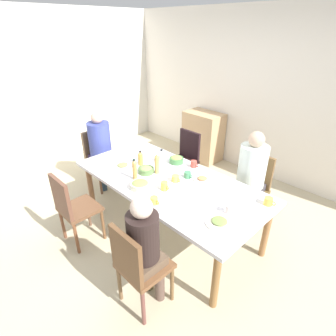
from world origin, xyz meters
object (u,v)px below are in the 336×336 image
(bottle_2, at_px, (140,158))
(person_1, at_px, (251,171))
(cup_2, at_px, (194,164))
(bottle_3, at_px, (157,164))
(person_3, at_px, (100,144))
(cup_4, at_px, (164,186))
(dining_table, at_px, (168,184))
(plate_1, at_px, (123,166))
(bowl_0, at_px, (140,185))
(person_2, at_px, (145,244))
(side_cabinet, at_px, (203,136))
(bowl_2, at_px, (176,160))
(bowl_1, at_px, (146,170))
(chair_0, at_px, (185,157))
(plate_2, at_px, (202,179))
(chair_4, at_px, (72,206))
(cup_1, at_px, (229,209))
(bottle_1, at_px, (135,170))
(cup_5, at_px, (188,175))
(cup_0, at_px, (176,178))
(cup_3, at_px, (269,201))
(chair_1, at_px, (252,185))
(chair_2, at_px, (137,265))
(bottle_0, at_px, (162,157))
(plate_0, at_px, (219,222))
(chair_3, at_px, (99,155))
(cup_6, at_px, (154,200))

(bottle_2, bearing_deg, person_1, 36.80)
(cup_2, distance_m, bottle_3, 0.49)
(person_3, height_order, cup_4, person_3)
(dining_table, bearing_deg, cup_2, 89.18)
(plate_1, bearing_deg, bowl_0, -16.43)
(person_2, bearing_deg, side_cabinet, 120.29)
(person_1, height_order, bowl_2, person_1)
(person_3, xyz_separation_m, plate_1, (0.82, -0.18, 0.00))
(bowl_2, bearing_deg, bowl_1, -98.47)
(chair_0, relative_size, cup_4, 8.12)
(plate_2, bearing_deg, person_3, -171.14)
(chair_0, relative_size, chair_4, 1.00)
(chair_0, xyz_separation_m, side_cabinet, (-0.46, 1.00, -0.06))
(cup_1, xyz_separation_m, bottle_1, (-1.12, -0.24, 0.08))
(person_3, distance_m, bottle_2, 0.93)
(person_3, distance_m, plate_2, 1.75)
(chair_4, distance_m, cup_5, 1.35)
(person_3, distance_m, cup_0, 1.54)
(person_2, relative_size, cup_3, 9.63)
(dining_table, distance_m, chair_1, 1.10)
(chair_2, distance_m, bowl_1, 1.25)
(plate_2, bearing_deg, bottle_0, -177.02)
(plate_0, xyz_separation_m, cup_3, (0.17, 0.58, 0.03))
(bottle_2, bearing_deg, bowl_2, 51.99)
(side_cabinet, bearing_deg, bowl_0, -67.23)
(side_cabinet, bearing_deg, bowl_2, -62.66)
(chair_0, relative_size, cup_5, 7.79)
(chair_3, relative_size, cup_4, 8.12)
(bottle_2, relative_size, bottle_3, 0.72)
(chair_3, height_order, cup_4, chair_3)
(bowl_2, xyz_separation_m, cup_1, (1.09, -0.40, -0.00))
(bowl_0, bearing_deg, dining_table, 76.93)
(cup_1, distance_m, cup_3, 0.44)
(plate_1, height_order, side_cabinet, side_cabinet)
(chair_0, xyz_separation_m, chair_1, (1.16, 0.00, 0.00))
(person_3, distance_m, cup_2, 1.52)
(plate_0, xyz_separation_m, bowl_0, (-0.96, -0.13, 0.03))
(bottle_0, distance_m, side_cabinet, 1.85)
(bowl_1, xyz_separation_m, cup_4, (0.44, -0.11, 0.01))
(bowl_0, relative_size, cup_6, 1.86)
(cup_2, height_order, cup_6, cup_2)
(dining_table, xyz_separation_m, cup_0, (0.09, 0.03, 0.10))
(plate_0, bearing_deg, cup_3, 73.93)
(chair_2, relative_size, person_3, 0.74)
(person_2, distance_m, chair_3, 2.28)
(chair_1, distance_m, person_3, 2.24)
(plate_1, xyz_separation_m, cup_5, (0.76, 0.38, 0.02))
(cup_2, bearing_deg, cup_1, -29.15)
(cup_1, height_order, cup_4, cup_4)
(cup_4, xyz_separation_m, bottle_0, (-0.50, 0.42, 0.04))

